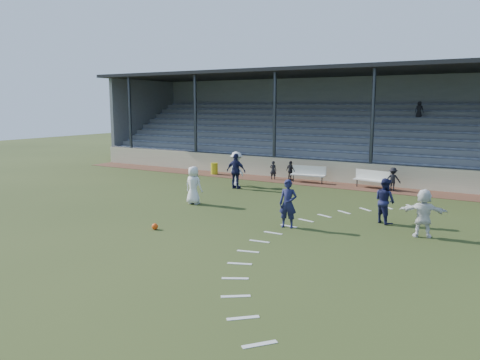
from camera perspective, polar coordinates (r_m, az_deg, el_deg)
name	(u,v)px	position (r m, az deg, el deg)	size (l,w,h in m)	color
ground	(206,223)	(17.96, -4.11, -5.20)	(90.00, 90.00, 0.00)	#2C3817
cinder_track	(312,183)	(27.04, 8.73, -0.35)	(34.00, 2.00, 0.02)	#512D20
retaining_wall	(319,170)	(27.92, 9.58, 1.15)	(34.00, 0.18, 1.20)	beige
bench_left	(308,173)	(27.05, 8.34, 0.89)	(2.03, 0.62, 0.95)	silver
bench_right	(372,178)	(25.94, 15.82, 0.28)	(2.04, 0.87, 0.95)	silver
trash_bin	(214,169)	(30.04, -3.15, 1.41)	(0.45, 0.45, 0.72)	gold
football	(155,226)	(17.20, -10.34, -5.59)	(0.23, 0.23, 0.23)	#E6450D
player_white_lead	(193,185)	(21.15, -5.69, -0.64)	(0.84, 0.55, 1.72)	silver
player_navy_lead	(288,204)	(17.13, 5.87, -2.89)	(0.65, 0.43, 1.78)	#16183D
player_navy_mid	(385,201)	(18.50, 17.24, -2.43)	(0.84, 0.65, 1.73)	#16183D
player_white_wing	(237,169)	(25.76, -0.43, 1.38)	(1.22, 0.70, 1.89)	silver
player_navy_wing	(236,171)	(24.87, -0.48, 1.09)	(1.10, 0.46, 1.88)	#16183D
player_white_back	(423,213)	(17.02, 21.46, -3.76)	(1.55, 0.49, 1.67)	silver
sub_left_near	(273,170)	(27.96, 4.06, 1.21)	(0.40, 0.26, 1.10)	black
sub_left_far	(291,171)	(27.60, 6.18, 1.13)	(0.68, 0.28, 1.16)	black
sub_right	(393,179)	(25.50, 18.13, 0.11)	(0.78, 0.45, 1.21)	black
grandstand	(346,138)	(32.17, 12.74, 4.98)	(34.60, 9.00, 6.61)	slate
penalty_arc	(307,238)	(16.03, 8.14, -7.04)	(3.89, 14.63, 0.01)	silver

